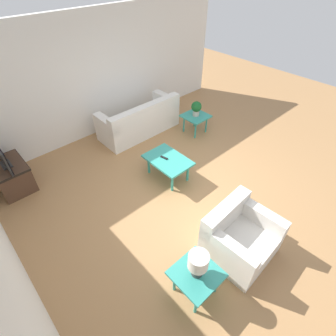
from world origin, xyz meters
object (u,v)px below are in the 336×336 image
at_px(armchair, 239,237).
at_px(television, 1,155).
at_px(coffee_table, 168,161).
at_px(side_table_lamp, 196,276).
at_px(table_lamp, 198,263).
at_px(potted_plant, 196,108).
at_px(tv_stand_chest, 12,175).
at_px(sofa, 140,121).
at_px(side_table_plant, 196,118).

distance_m(armchair, television, 4.27).
bearing_deg(coffee_table, side_table_lamp, 146.52).
height_order(armchair, television, television).
xyz_separation_m(armchair, table_lamp, (-0.00, 0.93, 0.40)).
distance_m(television, potted_plant, 4.14).
bearing_deg(coffee_table, tv_stand_chest, 53.28).
bearing_deg(sofa, side_table_plant, 138.70).
bearing_deg(television, tv_stand_chest, -90.00).
height_order(side_table_lamp, potted_plant, potted_plant).
height_order(side_table_plant, potted_plant, potted_plant).
relative_size(coffee_table, potted_plant, 2.53).
distance_m(armchair, coffee_table, 1.99).
relative_size(coffee_table, side_table_lamp, 1.57).
xyz_separation_m(armchair, side_table_lamp, (-0.00, 0.93, 0.08)).
relative_size(sofa, side_table_plant, 3.44).
bearing_deg(potted_plant, table_lamp, 133.18).
xyz_separation_m(coffee_table, television, (1.78, 2.39, 0.39)).
bearing_deg(side_table_plant, tv_stand_chest, 76.03).
xyz_separation_m(armchair, potted_plant, (2.74, -1.99, 0.35)).
distance_m(side_table_plant, potted_plant, 0.27).
xyz_separation_m(armchair, side_table_plant, (2.74, -1.99, 0.08)).
bearing_deg(television, side_table_lamp, -163.72).
bearing_deg(potted_plant, television, 76.04).
bearing_deg(armchair, tv_stand_chest, 115.82).
relative_size(coffee_table, table_lamp, 2.24).
distance_m(sofa, tv_stand_chest, 2.99).
bearing_deg(table_lamp, potted_plant, -46.82).
bearing_deg(armchair, coffee_table, 76.85).
xyz_separation_m(side_table_lamp, potted_plant, (2.74, -2.92, 0.27)).
bearing_deg(tv_stand_chest, coffee_table, -126.72).
bearing_deg(sofa, tv_stand_chest, -2.28).
bearing_deg(table_lamp, side_table_plant, -46.82).
bearing_deg(table_lamp, side_table_lamp, 0.00).
relative_size(armchair, side_table_plant, 1.73).
bearing_deg(coffee_table, side_table_plant, -64.34).
distance_m(sofa, table_lamp, 4.12).
height_order(sofa, coffee_table, sofa).
height_order(sofa, table_lamp, table_lamp).
xyz_separation_m(sofa, side_table_lamp, (-3.63, 1.90, 0.08)).
bearing_deg(coffee_table, television, 53.33).
bearing_deg(side_table_lamp, television, 16.28).
height_order(tv_stand_chest, television, television).
bearing_deg(tv_stand_chest, armchair, -151.61).
relative_size(armchair, potted_plant, 2.78).
relative_size(side_table_plant, potted_plant, 1.61).
bearing_deg(television, potted_plant, -103.96).
distance_m(tv_stand_chest, potted_plant, 4.15).
distance_m(armchair, potted_plant, 3.40).
distance_m(sofa, television, 3.03).
height_order(coffee_table, television, television).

